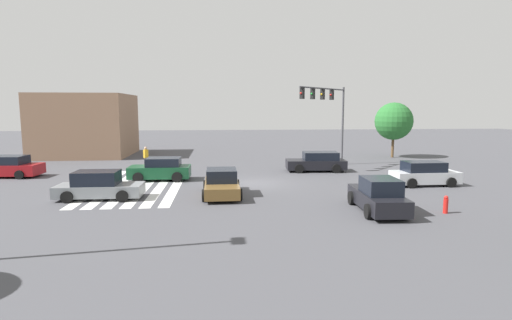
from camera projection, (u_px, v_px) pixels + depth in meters
The scene contains 14 objects.
ground_plane at pixel (256, 183), 26.62m from camera, with size 133.27×133.27×0.00m, color #47474C.
crosswalk_markings at pixel (140, 185), 25.93m from camera, with size 12.37×5.35×0.01m.
traffic_signal_mast at pixel (328, 106), 33.11m from camera, with size 5.02×5.02×6.82m.
car_0 at pixel (161, 169), 27.79m from camera, with size 2.21×4.21×1.57m.
car_1 at pixel (317, 162), 31.72m from camera, with size 2.40×4.76×1.54m.
car_2 at pixel (378, 196), 19.28m from camera, with size 4.52×2.15×1.69m.
car_3 at pixel (424, 174), 25.90m from camera, with size 1.96×4.25×1.56m.
car_4 at pixel (222, 184), 22.88m from camera, with size 4.51×2.19×1.52m.
car_5 at pixel (6, 167), 29.03m from camera, with size 2.42×4.98×1.56m.
car_6 at pixel (99, 186), 22.02m from camera, with size 2.11×4.64×1.55m.
corner_building at pixel (86, 125), 42.10m from camera, with size 8.99×8.99×6.44m.
pedestrian at pixel (146, 156), 33.51m from camera, with size 0.41×0.41×1.78m.
tree_corner_c at pixel (394, 121), 40.31m from camera, with size 3.78×3.78×5.58m.
fire_hydrant at pixel (446, 204), 19.01m from camera, with size 0.22×0.22×0.86m.
Camera 1 is at (26.09, -2.37, 4.98)m, focal length 28.00 mm.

